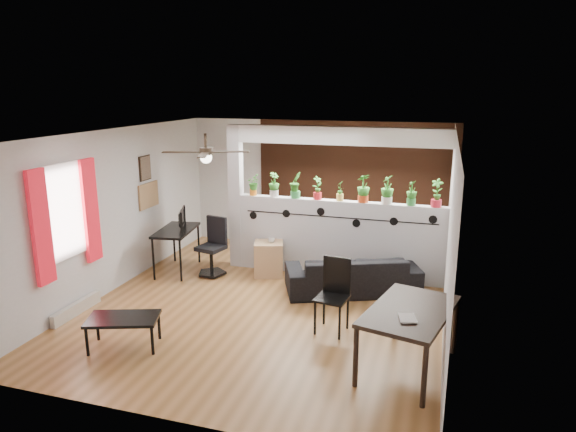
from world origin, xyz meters
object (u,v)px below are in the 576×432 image
Objects in this scene: potted_plant_0 at (253,184)px; folding_chair at (334,288)px; potted_plant_7 at (412,192)px; office_chair at (213,250)px; sofa at (352,274)px; cup at (271,240)px; potted_plant_5 at (363,188)px; computer_desk at (176,233)px; potted_plant_3 at (318,187)px; ceiling_fan at (206,154)px; potted_plant_2 at (295,184)px; potted_plant_1 at (274,184)px; dining_table at (410,316)px; coffee_table at (123,321)px; potted_plant_8 at (437,192)px; potted_plant_4 at (340,190)px; potted_plant_6 at (387,189)px; cube_shelf at (269,259)px.

potted_plant_0 reaches higher than folding_chair.
potted_plant_7 is 0.41× the size of office_chair.
cup is at bearing -34.72° from sofa.
potted_plant_5 is 3.40m from computer_desk.
potted_plant_0 is at bearing 180.00° from potted_plant_5.
potted_plant_3 is at bearing -63.61° from sofa.
ceiling_fan reaches higher than potted_plant_5.
potted_plant_2 is 1.86m from sofa.
potted_plant_3 is at bearing 180.00° from potted_plant_5.
ceiling_fan is 2.29m from office_chair.
potted_plant_1 is at bearing 20.59° from computer_desk.
potted_plant_5 reaches higher than potted_plant_3.
cup is 1.05m from office_chair.
potted_plant_0 is 3.20× the size of cup.
dining_table reaches higher than coffee_table.
potted_plant_7 is at bearing 0.00° from potted_plant_5.
potted_plant_1 is 0.43× the size of office_chair.
office_chair is (-3.31, -0.59, -1.12)m from potted_plant_7.
sofa is (-0.82, -0.66, -1.27)m from potted_plant_7.
potted_plant_1 is 1.06× the size of potted_plant_3.
potted_plant_8 is (0.40, 0.00, 0.03)m from potted_plant_7.
cup is at bearing 72.14° from coffee_table.
potted_plant_0 is at bearing 133.35° from folding_chair.
potted_plant_5 is (1.19, 0.00, 0.01)m from potted_plant_2.
folding_chair is (-1.04, 0.76, -0.08)m from dining_table.
potted_plant_3 is at bearing 180.00° from potted_plant_7.
potted_plant_8 is 3.93m from office_chair.
potted_plant_0 is at bearing 180.00° from potted_plant_4.
potted_plant_8 is at bearing 9.01° from office_chair.
cube_shelf is (-1.97, -0.34, -1.30)m from potted_plant_6.
potted_plant_6 is 3.19m from office_chair.
potted_plant_7 is (2.37, 0.00, -0.01)m from potted_plant_1.
potted_plant_4 reaches higher than computer_desk.
potted_plant_0 is 4.19m from dining_table.
computer_desk is (-1.64, -0.62, -0.87)m from potted_plant_1.
potted_plant_7 is (1.18, 0.00, 0.03)m from potted_plant_4.
cup is (0.06, -0.34, -0.93)m from potted_plant_1.
potted_plant_4 is 0.36× the size of coffee_table.
dining_table is at bearing -44.37° from cup.
potted_plant_2 is (0.81, 1.80, -0.72)m from ceiling_fan.
potted_plant_6 reaches higher than folding_chair.
office_chair is 1.02× the size of coffee_table.
folding_chair is (-0.83, -2.05, -0.97)m from potted_plant_7.
ceiling_fan is at bearing -131.63° from potted_plant_4.
potted_plant_6 is (1.58, 0.00, 0.01)m from potted_plant_2.
office_chair is at bearing -24.22° from sofa.
potted_plant_8 is at bearing 0.00° from potted_plant_5.
potted_plant_6 reaches higher than potted_plant_5.
potted_plant_5 is at bearing 53.31° from coffee_table.
potted_plant_0 is 1.98m from potted_plant_5.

